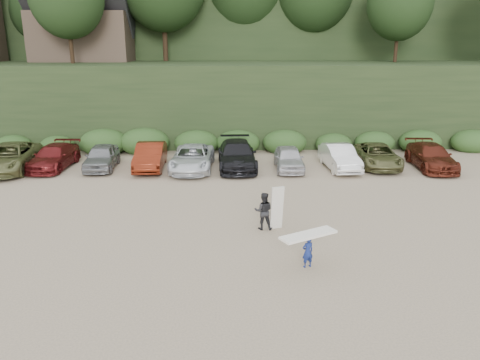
{
  "coord_description": "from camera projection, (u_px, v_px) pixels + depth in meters",
  "views": [
    {
      "loc": [
        0.26,
        -18.31,
        7.62
      ],
      "look_at": [
        0.78,
        3.0,
        1.3
      ],
      "focal_mm": 35.0,
      "sensor_mm": 36.0,
      "label": 1
    }
  ],
  "objects": [
    {
      "name": "child_surfer",
      "position": [
        308.0,
        244.0,
        16.23
      ],
      "size": [
        2.14,
        1.53,
        1.27
      ],
      "color": "navy",
      "rests_on": "ground"
    },
    {
      "name": "parked_cars",
      "position": [
        166.0,
        157.0,
        28.91
      ],
      "size": [
        34.11,
        6.31,
        1.65
      ],
      "color": "silver",
      "rests_on": "ground"
    },
    {
      "name": "adult_surfer",
      "position": [
        265.0,
        211.0,
        19.59
      ],
      "size": [
        1.26,
        0.66,
        1.9
      ],
      "color": "black",
      "rests_on": "ground"
    },
    {
      "name": "ground",
      "position": [
        223.0,
        230.0,
        19.71
      ],
      "size": [
        120.0,
        120.0,
        0.0
      ],
      "primitive_type": "plane",
      "color": "tan",
      "rests_on": "ground"
    },
    {
      "name": "hillside_backdrop",
      "position": [
        223.0,
        7.0,
        50.95
      ],
      "size": [
        90.0,
        41.5,
        28.0
      ],
      "color": "black",
      "rests_on": "ground"
    }
  ]
}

